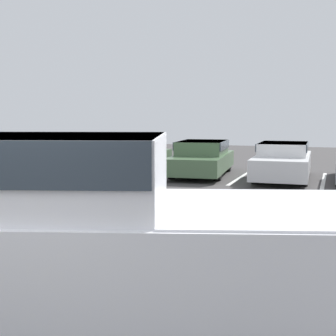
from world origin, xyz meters
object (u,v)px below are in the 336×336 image
Objects in this scene: pickup_truck at (90,234)px; parked_sedan_c at (202,157)px; parked_sedan_b at (129,156)px; parked_sedan_d at (283,160)px; parked_sedan_a at (68,153)px.

parked_sedan_c is (-2.22, 12.05, -0.29)m from pickup_truck.
parked_sedan_b is at bearing 95.52° from pickup_truck.
parked_sedan_b is 0.98× the size of parked_sedan_d.
parked_sedan_d is at bearing 69.79° from pickup_truck.
parked_sedan_a is at bearing -88.17° from parked_sedan_b.
parked_sedan_c is 1.02× the size of parked_sedan_d.
parked_sedan_b is at bearing -91.63° from parked_sedan_c.
parked_sedan_b is (2.62, -0.03, -0.03)m from parked_sedan_a.
parked_sedan_b is 2.76m from parked_sedan_c.
parked_sedan_a is 5.38m from parked_sedan_c.
parked_sedan_a reaches higher than parked_sedan_b.
parked_sedan_c is at bearing 96.35° from parked_sedan_b.
pickup_truck is 1.32× the size of parked_sedan_a.
parked_sedan_b is (-4.98, 11.86, -0.32)m from pickup_truck.
parked_sedan_c is at bearing 83.19° from pickup_truck.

